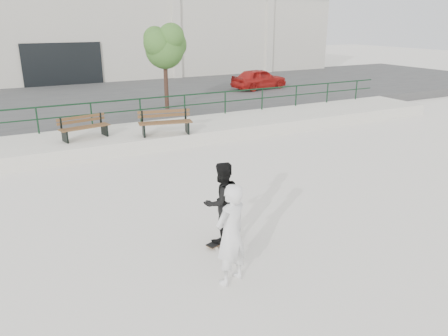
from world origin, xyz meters
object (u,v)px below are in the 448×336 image
tree (165,45)px  red_car (259,79)px  standing_skater (222,202)px  seated_skater (231,235)px  bench_right (165,123)px  skateboard (222,241)px  bench_left (84,127)px

tree → red_car: tree is taller
standing_skater → seated_skater: size_ratio=0.91×
tree → seated_skater: bearing=-106.3°
bench_right → tree: tree is taller
red_car → skateboard: bearing=136.7°
skateboard → standing_skater: (0.00, -0.00, 0.90)m
skateboard → tree: bearing=56.3°
standing_skater → seated_skater: (-0.52, -1.34, -0.01)m
seated_skater → standing_skater: bearing=-129.8°
bench_left → bench_right: 2.92m
tree → seated_skater: size_ratio=2.06×
bench_right → tree: size_ratio=0.51×
bench_left → tree: (4.68, 3.89, 2.57)m
bench_right → standing_skater: size_ratio=1.16×
red_car → seated_skater: size_ratio=1.90×
bench_left → red_car: size_ratio=0.51×
red_car → skateboard: (-10.83, -15.71, -1.05)m
tree → skateboard: tree is taller
skateboard → standing_skater: bearing=-107.9°
bench_left → tree: size_ratio=0.47×
red_car → skateboard: size_ratio=4.56×
standing_skater → skateboard: bearing=-96.9°
bench_right → red_car: bearing=52.6°
tree → seated_skater: (-4.03, -13.74, -2.52)m
bench_left → red_car: 14.00m
tree → skateboard: 13.33m
tree → seated_skater: 14.54m
bench_left → skateboard: bearing=-94.1°
bench_left → standing_skater: (1.17, -8.51, 0.07)m
bench_left → bench_right: (2.81, -0.80, 0.04)m
seated_skater → bench_right: bearing=-122.0°
tree → skateboard: bearing=-105.8°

